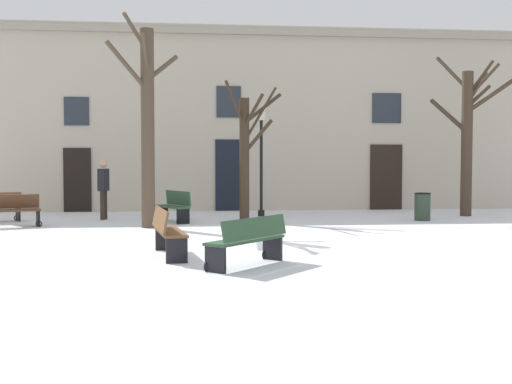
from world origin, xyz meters
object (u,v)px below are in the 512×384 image
bench_back_to_back_left (248,240)px  tree_right_of_center (147,122)px  bench_by_litter_bin (174,206)px  bench_facing_shops (167,231)px  streetlamp (261,149)px  tree_center (246,152)px  litter_bin (422,207)px  tree_near_facade (468,133)px  person_by_shop_door (103,186)px  bench_near_lamp (4,210)px

bench_back_to_back_left → tree_right_of_center: bearing=-120.7°
bench_by_litter_bin → bench_facing_shops: (0.08, -6.83, 0.01)m
streetlamp → bench_back_to_back_left: (-1.29, -9.84, -1.74)m
tree_right_of_center → bench_back_to_back_left: bearing=-71.8°
bench_back_to_back_left → bench_facing_shops: bench_facing_shops is taller
tree_right_of_center → tree_center: (2.80, 1.62, -0.76)m
tree_right_of_center → litter_bin: size_ratio=6.61×
bench_by_litter_bin → bench_back_to_back_left: size_ratio=0.95×
tree_right_of_center → litter_bin: bearing=8.9°
tree_center → litter_bin: bearing=-3.7°
tree_near_facade → tree_right_of_center: size_ratio=0.96×
tree_right_of_center → tree_near_facade: bearing=15.1°
litter_bin → bench_by_litter_bin: bench_by_litter_bin is taller
streetlamp → litter_bin: size_ratio=4.23×
litter_bin → bench_by_litter_bin: size_ratio=0.54×
tree_center → bench_facing_shops: size_ratio=2.18×
bench_back_to_back_left → person_by_shop_door: (-3.67, 9.09, 0.60)m
tree_right_of_center → person_by_shop_door: (-1.52, 2.55, -1.79)m
tree_right_of_center → tree_center: size_ratio=1.35×
tree_near_facade → tree_center: size_ratio=1.30×
bench_back_to_back_left → person_by_shop_door: 9.82m
streetlamp → bench_near_lamp: 8.04m
litter_bin → bench_by_litter_bin: (-7.48, 0.27, 0.04)m
tree_right_of_center → bench_near_lamp: tree_right_of_center is taller
tree_right_of_center → bench_by_litter_bin: bearing=67.0°
bench_near_lamp → bench_by_litter_bin: bearing=-6.5°
tree_right_of_center → person_by_shop_door: tree_right_of_center is taller
bench_by_litter_bin → tree_near_facade: bearing=68.8°
streetlamp → bench_back_to_back_left: size_ratio=2.18×
streetlamp → bench_facing_shops: (-2.71, -8.60, -1.71)m
tree_near_facade → bench_near_lamp: bearing=-170.8°
tree_near_facade → streetlamp: bearing=175.3°
tree_near_facade → litter_bin: (-2.06, -1.47, -2.29)m
litter_bin → person_by_shop_door: 9.76m
tree_center → bench_by_litter_bin: bearing=-177.9°
litter_bin → bench_by_litter_bin: bearing=177.9°
tree_near_facade → bench_by_litter_bin: tree_near_facade is taller
tree_near_facade → bench_back_to_back_left: bearing=-130.9°
bench_facing_shops → bench_by_litter_bin: bearing=-8.8°
tree_right_of_center → bench_by_litter_bin: 2.90m
tree_center → bench_near_lamp: (-6.68, -1.15, -1.61)m
litter_bin → bench_facing_shops: size_ratio=0.44×
person_by_shop_door → tree_right_of_center: bearing=-131.2°
tree_right_of_center → bench_facing_shops: size_ratio=2.94×
tree_right_of_center → bench_by_litter_bin: tree_right_of_center is taller
streetlamp → litter_bin: bearing=-23.4°
bench_facing_shops → tree_near_facade: bearing=-59.1°
bench_back_to_back_left → bench_by_litter_bin: bearing=-128.4°
bench_near_lamp → bench_facing_shops: 7.38m
bench_back_to_back_left → bench_near_lamp: bench_near_lamp is taller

